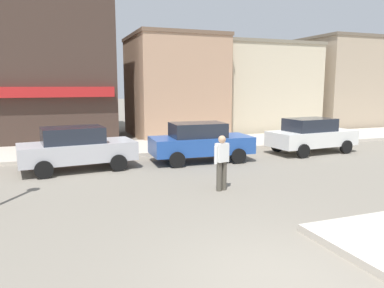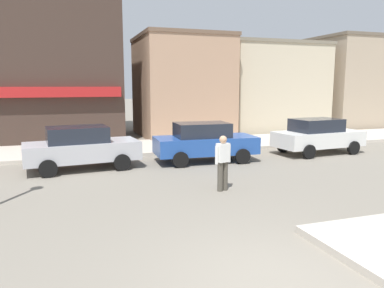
{
  "view_description": "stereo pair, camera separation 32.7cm",
  "coord_description": "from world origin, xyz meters",
  "px_view_note": "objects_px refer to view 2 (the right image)",
  "views": [
    {
      "loc": [
        -3.27,
        -4.57,
        3.03
      ],
      "look_at": [
        0.13,
        4.5,
        1.5
      ],
      "focal_mm": 35.0,
      "sensor_mm": 36.0,
      "label": 1
    },
    {
      "loc": [
        -2.96,
        -4.68,
        3.03
      ],
      "look_at": [
        0.13,
        4.5,
        1.5
      ],
      "focal_mm": 35.0,
      "sensor_mm": 36.0,
      "label": 2
    }
  ],
  "objects_px": {
    "parked_car_nearest": "(81,147)",
    "parked_car_second": "(205,141)",
    "pedestrian_crossing_near": "(223,161)",
    "parked_car_third": "(318,135)"
  },
  "relations": [
    {
      "from": "parked_car_nearest",
      "to": "parked_car_second",
      "type": "relative_size",
      "value": 1.02
    },
    {
      "from": "parked_car_nearest",
      "to": "parked_car_second",
      "type": "bearing_deg",
      "value": -1.72
    },
    {
      "from": "pedestrian_crossing_near",
      "to": "parked_car_nearest",
      "type": "bearing_deg",
      "value": 131.38
    },
    {
      "from": "parked_car_third",
      "to": "parked_car_nearest",
      "type": "bearing_deg",
      "value": 179.58
    },
    {
      "from": "pedestrian_crossing_near",
      "to": "parked_car_third",
      "type": "bearing_deg",
      "value": 33.12
    },
    {
      "from": "parked_car_third",
      "to": "pedestrian_crossing_near",
      "type": "bearing_deg",
      "value": -146.88
    },
    {
      "from": "parked_car_second",
      "to": "parked_car_third",
      "type": "xyz_separation_m",
      "value": [
        5.41,
        0.07,
        0.0
      ]
    },
    {
      "from": "parked_car_third",
      "to": "pedestrian_crossing_near",
      "type": "height_order",
      "value": "pedestrian_crossing_near"
    },
    {
      "from": "parked_car_third",
      "to": "pedestrian_crossing_near",
      "type": "relative_size",
      "value": 2.57
    },
    {
      "from": "parked_car_second",
      "to": "parked_car_third",
      "type": "relative_size",
      "value": 0.99
    }
  ]
}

